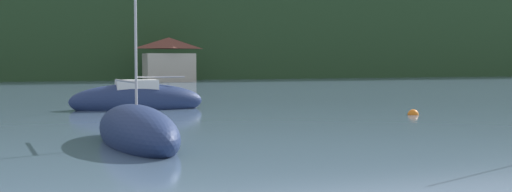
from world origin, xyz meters
name	(u,v)px	position (x,y,z in m)	size (l,w,h in m)	color
wooded_hillside	(25,37)	(-7.35, 152.16, 7.54)	(352.00, 76.64, 38.08)	#264223
shore_building_westcentral	(169,60)	(10.81, 102.55, 2.87)	(6.73, 4.49, 5.87)	#BCB29E
sailboat_far_2	(137,100)	(-0.93, 55.87, 0.52)	(7.66, 2.65, 8.42)	navy
sailboat_mid_6	(137,132)	(-3.40, 40.51, 0.43)	(2.61, 7.29, 10.94)	navy
mooring_buoy_mid	(413,115)	(11.83, 47.29, 0.00)	(0.56, 0.56, 0.56)	orange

